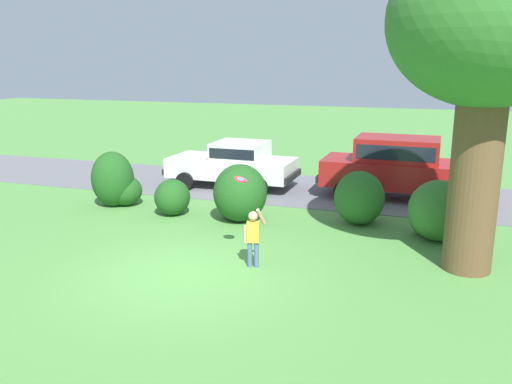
% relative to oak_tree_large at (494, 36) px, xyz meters
% --- Properties ---
extents(ground_plane, '(80.00, 80.00, 0.00)m').
position_rel_oak_tree_large_xyz_m(ground_plane, '(-5.53, -2.19, -4.67)').
color(ground_plane, '#518E42').
extents(driveway_strip, '(28.00, 4.40, 0.02)m').
position_rel_oak_tree_large_xyz_m(driveway_strip, '(-5.53, 5.52, -4.66)').
color(driveway_strip, slate).
rests_on(driveway_strip, ground).
extents(oak_tree_large, '(4.11, 3.89, 6.60)m').
position_rel_oak_tree_large_xyz_m(oak_tree_large, '(0.00, 0.00, 0.00)').
color(oak_tree_large, brown).
rests_on(oak_tree_large, ground).
extents(shrub_near_tree, '(1.42, 1.26, 1.63)m').
position_rel_oak_tree_large_xyz_m(shrub_near_tree, '(-9.72, 1.92, -3.95)').
color(shrub_near_tree, '#1E511C').
rests_on(shrub_near_tree, ground).
extents(shrub_centre_left, '(0.98, 1.04, 1.01)m').
position_rel_oak_tree_large_xyz_m(shrub_centre_left, '(-7.71, 1.57, -4.17)').
color(shrub_centre_left, '#1E511C').
rests_on(shrub_centre_left, ground).
extents(shrub_centre, '(1.44, 1.45, 1.55)m').
position_rel_oak_tree_large_xyz_m(shrub_centre, '(-5.75, 1.64, -3.95)').
color(shrub_centre, '#1E511C').
rests_on(shrub_centre, ground).
extents(shrub_centre_right, '(1.31, 1.24, 1.43)m').
position_rel_oak_tree_large_xyz_m(shrub_centre_right, '(-2.63, 2.35, -4.02)').
color(shrub_centre_right, '#286023').
rests_on(shrub_centre_right, ground).
extents(shrub_far_end, '(1.46, 1.66, 1.45)m').
position_rel_oak_tree_large_xyz_m(shrub_far_end, '(-0.70, 1.73, -3.99)').
color(shrub_far_end, '#33702B').
rests_on(shrub_far_end, ground).
extents(parked_sedan, '(4.43, 2.16, 1.56)m').
position_rel_oak_tree_large_xyz_m(parked_sedan, '(-7.23, 5.23, -3.82)').
color(parked_sedan, white).
rests_on(parked_sedan, ground).
extents(parked_suv, '(4.73, 2.16, 1.92)m').
position_rel_oak_tree_large_xyz_m(parked_suv, '(-1.93, 5.40, -3.59)').
color(parked_suv, maroon).
rests_on(parked_suv, ground).
extents(child_thrower, '(0.42, 0.33, 1.29)m').
position_rel_oak_tree_large_xyz_m(child_thrower, '(-4.33, -1.39, -3.95)').
color(child_thrower, '#4C608C').
rests_on(child_thrower, ground).
extents(frisbee, '(0.28, 0.28, 0.12)m').
position_rel_oak_tree_large_xyz_m(frisbee, '(-4.72, -1.06, -2.89)').
color(frisbee, red).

